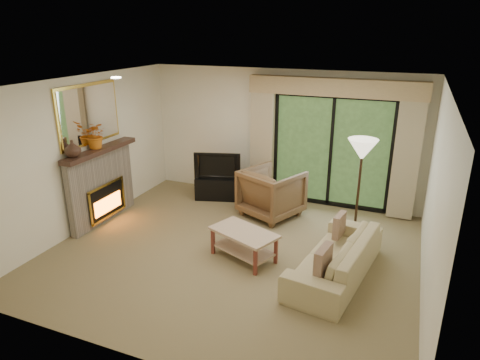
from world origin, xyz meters
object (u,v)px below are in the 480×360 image
at_px(media_console, 218,188).
at_px(armchair, 272,193).
at_px(coffee_table, 244,245).
at_px(sofa, 336,256).

distance_m(media_console, armchair, 1.35).
bearing_deg(armchair, media_console, 6.65).
relative_size(media_console, coffee_table, 0.90).
height_order(armchair, coffee_table, armchair).
distance_m(armchair, sofa, 2.22).
xyz_separation_m(media_console, armchair, (1.27, -0.39, 0.22)).
xyz_separation_m(sofa, coffee_table, (-1.37, -0.04, -0.07)).
bearing_deg(armchair, sofa, 156.04).
bearing_deg(coffee_table, armchair, 115.81).
bearing_deg(sofa, media_console, -117.66).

